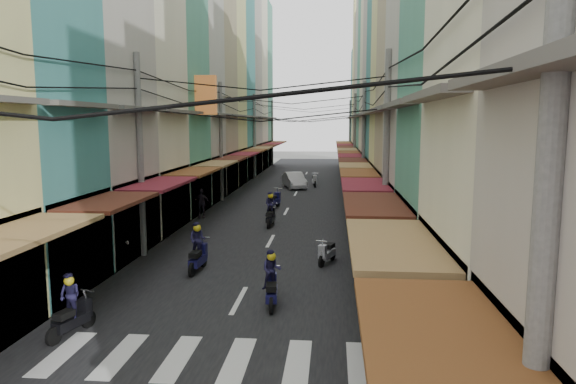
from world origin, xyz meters
The scene contains 15 objects.
ground centered at (0.00, 0.00, 0.00)m, with size 160.00×160.00×0.00m, color slate.
road centered at (0.00, 20.00, 0.01)m, with size 10.00×80.00×0.02m, color black.
sidewalk_left centered at (-6.50, 20.00, 0.03)m, with size 3.00×80.00×0.06m, color gray.
sidewalk_right centered at (6.50, 20.00, 0.03)m, with size 3.00×80.00×0.06m, color gray.
crosswalk centered at (0.00, -6.00, 0.03)m, with size 7.55×2.40×0.01m.
building_row_left centered at (-7.92, 16.56, 9.78)m, with size 7.80×67.67×23.70m.
building_row_right centered at (7.92, 16.45, 9.41)m, with size 7.80×68.98×22.59m.
utility_poles centered at (0.00, 15.01, 6.59)m, with size 10.20×66.13×8.20m.
white_car centered at (-0.36, 25.41, 0.00)m, with size 4.66×1.83×1.64m, color #BBBABF.
bicycle centered at (6.18, 1.12, 0.00)m, with size 0.66×1.77×1.21m, color black.
moving_scooters centered at (-0.64, 5.79, 0.53)m, with size 6.86×33.38×1.84m.
parked_scooters centered at (4.58, -3.02, 0.48)m, with size 12.63×14.57×1.02m.
pedestrians centered at (-3.84, 1.91, 1.01)m, with size 10.53×23.23×2.18m.
market_umbrella centered at (5.91, -1.84, 2.18)m, with size 2.35×2.35×2.47m.
traffic_sign centered at (5.44, 0.99, 2.11)m, with size 0.10×0.64×2.90m.
Camera 1 is at (2.85, -17.05, 5.47)m, focal length 32.00 mm.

